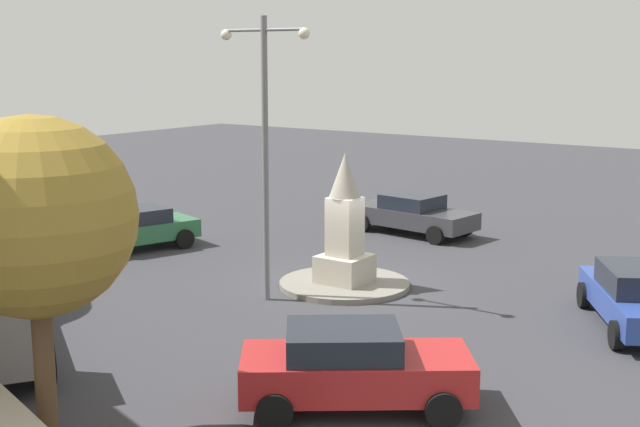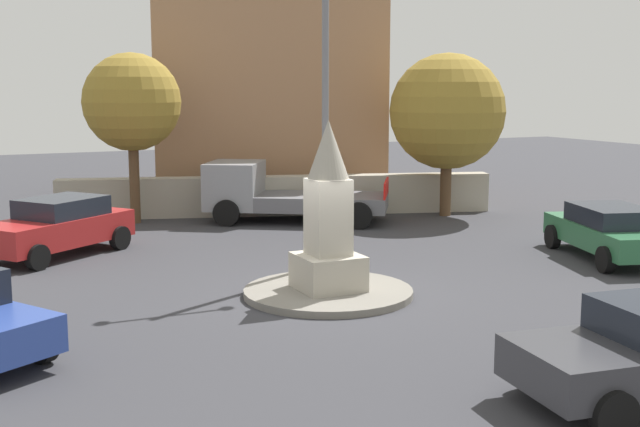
# 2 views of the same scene
# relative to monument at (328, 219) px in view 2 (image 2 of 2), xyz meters

# --- Properties ---
(ground_plane) EXTENTS (80.00, 80.00, 0.00)m
(ground_plane) POSITION_rel_monument_xyz_m (0.00, 0.00, -1.65)
(ground_plane) COLOR #38383D
(traffic_island) EXTENTS (3.58, 3.58, 0.15)m
(traffic_island) POSITION_rel_monument_xyz_m (0.00, 0.00, -1.57)
(traffic_island) COLOR gray
(traffic_island) RESTS_ON ground
(monument) EXTENTS (1.28, 1.28, 3.55)m
(monument) POSITION_rel_monument_xyz_m (0.00, 0.00, 0.00)
(monument) COLOR #B2AA99
(monument) RESTS_ON traffic_island
(streetlamp) EXTENTS (2.73, 0.28, 7.21)m
(streetlamp) POSITION_rel_monument_xyz_m (0.97, 2.18, 2.73)
(streetlamp) COLOR slate
(streetlamp) RESTS_ON ground
(car_red_passing) EXTENTS (4.31, 3.80, 1.51)m
(car_red_passing) POSITION_rel_monument_xyz_m (-4.57, 6.67, -0.86)
(car_red_passing) COLOR #B22323
(car_red_passing) RESTS_ON ground
(car_green_approaching) EXTENTS (2.91, 4.58, 1.37)m
(car_green_approaching) POSITION_rel_monument_xyz_m (8.11, 0.29, -0.92)
(car_green_approaching) COLOR #2D6B42
(car_green_approaching) RESTS_ON ground
(truck_grey_far_side) EXTENTS (6.05, 4.94, 1.92)m
(truck_grey_far_side) POSITION_rel_monument_xyz_m (2.60, 9.28, -0.74)
(truck_grey_far_side) COLOR gray
(truck_grey_far_side) RESTS_ON ground
(stone_boundary_wall) EXTENTS (14.28, 4.94, 1.33)m
(stone_boundary_wall) POSITION_rel_monument_xyz_m (3.20, 10.55, -0.99)
(stone_boundary_wall) COLOR #B2AA99
(stone_boundary_wall) RESTS_ON ground
(corner_building) EXTENTS (10.55, 10.82, 8.07)m
(corner_building) POSITION_rel_monument_xyz_m (4.91, 16.18, 2.38)
(corner_building) COLOR #A87A56
(corner_building) RESTS_ON ground
(tree_near_wall) EXTENTS (3.10, 3.10, 5.41)m
(tree_near_wall) POSITION_rel_monument_xyz_m (-1.60, 10.96, 2.19)
(tree_near_wall) COLOR brown
(tree_near_wall) RESTS_ON ground
(tree_mid_cluster) EXTENTS (3.87, 3.87, 5.46)m
(tree_mid_cluster) POSITION_rel_monument_xyz_m (8.26, 7.97, 1.86)
(tree_mid_cluster) COLOR brown
(tree_mid_cluster) RESTS_ON ground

